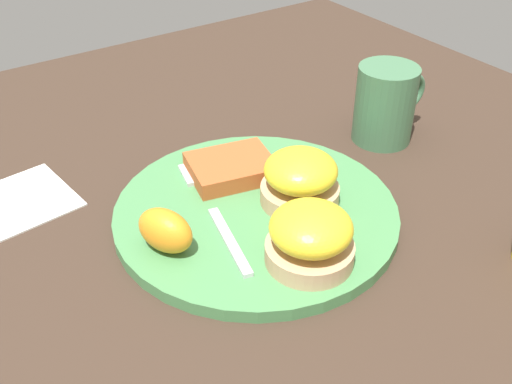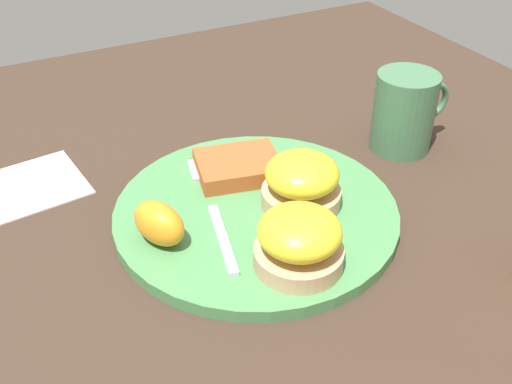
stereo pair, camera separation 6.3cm
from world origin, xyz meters
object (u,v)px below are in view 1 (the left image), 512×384
Objects in this scene: sandwich_benedict_left at (310,237)px; fork at (210,206)px; hashbrown_patty at (232,168)px; cup at (386,104)px; orange_wedge at (165,230)px; sandwich_benedict_right at (300,179)px.

sandwich_benedict_left reaches higher than fork.
cup reaches higher than hashbrown_patty.
sandwich_benedict_right is at bearing -4.17° from orange_wedge.
hashbrown_patty is 1.57× the size of orange_wedge.
cup is (0.27, 0.02, 0.03)m from fork.
sandwich_benedict_left is 0.42× the size of fork.
sandwich_benedict_right is 0.10m from fork.
sandwich_benedict_right is 0.09m from hashbrown_patty.
orange_wedge is (-0.10, 0.09, -0.01)m from sandwich_benedict_left.
sandwich_benedict_left is 1.42× the size of orange_wedge.
fork is 0.28m from cup.
fork is at bearing -142.30° from hashbrown_patty.
sandwich_benedict_left is 0.79× the size of cup.
sandwich_benedict_right is (0.05, 0.08, 0.00)m from sandwich_benedict_left.
orange_wedge is (-0.15, 0.01, -0.01)m from sandwich_benedict_right.
hashbrown_patty is 0.47× the size of fork.
hashbrown_patty is (-0.03, 0.08, -0.02)m from sandwich_benedict_right.
hashbrown_patty is 0.14m from orange_wedge.
fork is at bearing 152.96° from sandwich_benedict_right.
hashbrown_patty reaches higher than fork.
fork is at bearing 105.47° from sandwich_benedict_left.
sandwich_benedict_right is at bearing 57.68° from sandwich_benedict_left.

